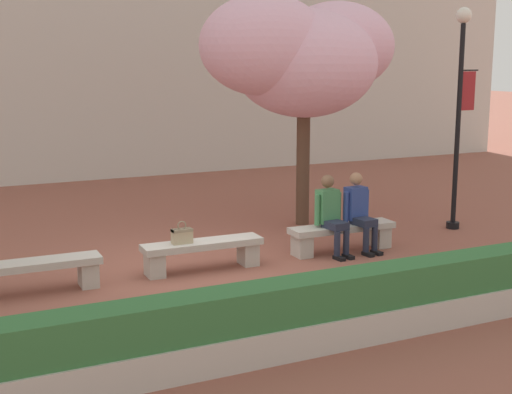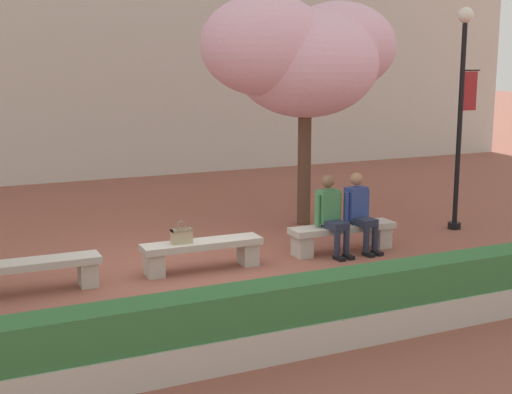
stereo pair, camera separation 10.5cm
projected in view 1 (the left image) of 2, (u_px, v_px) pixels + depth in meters
The scene contains 10 objects.
ground_plane at pixel (203, 270), 10.66m from camera, with size 100.00×100.00×0.00m, color #8E5142.
stone_bench_west_end at pixel (32, 271), 9.56m from camera, with size 1.83×0.46×0.45m.
stone_bench_near_west at pixel (203, 251), 10.61m from camera, with size 1.83×0.46×0.45m.
stone_bench_center at pixel (342, 233), 11.66m from camera, with size 1.83×0.46×0.45m.
person_seated_left at pixel (331, 212), 11.42m from camera, with size 0.51×0.71×1.29m.
person_seated_right at pixel (359, 209), 11.65m from camera, with size 0.51×0.71×1.29m.
handbag at pixel (182, 235), 10.42m from camera, with size 0.30×0.15×0.34m.
cherry_tree_main at pixel (302, 55), 13.10m from camera, with size 4.05×2.79×4.24m.
lamp_post_with_banner at pixel (460, 98), 12.87m from camera, with size 0.54×0.28×4.01m.
planter_hedge_foreground at pixel (313, 314), 7.71m from camera, with size 8.99×0.50×0.80m.
Camera 1 is at (-3.76, -9.58, 3.10)m, focal length 50.00 mm.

